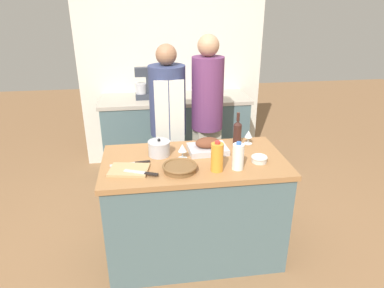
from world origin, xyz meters
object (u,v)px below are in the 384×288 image
at_px(mixing_bowl, 259,159).
at_px(person_cook_aproned, 168,122).
at_px(person_cook_guest, 207,115).
at_px(wicker_basket, 180,168).
at_px(condiment_bottle_short, 195,86).
at_px(wine_glass_left, 248,135).
at_px(juice_jug, 217,157).
at_px(knife_chef, 132,163).
at_px(cutting_board, 129,170).
at_px(condiment_bottle_tall, 170,91).
at_px(wine_bottle_green, 237,132).
at_px(roasting_pan, 208,147).
at_px(stock_pot, 159,148).
at_px(milk_jug, 238,156).
at_px(stand_mixer, 143,86).
at_px(knife_paring, 142,173).
at_px(wine_glass_right, 182,149).

height_order(mixing_bowl, person_cook_aproned, person_cook_aproned).
bearing_deg(person_cook_guest, wicker_basket, -126.08).
bearing_deg(condiment_bottle_short, wine_glass_left, -80.57).
bearing_deg(juice_jug, knife_chef, 162.22).
xyz_separation_m(cutting_board, condiment_bottle_tall, (0.43, 1.57, 0.16)).
distance_m(juice_jug, wine_bottle_green, 0.53).
bearing_deg(cutting_board, wicker_basket, -8.01).
relative_size(roasting_pan, wicker_basket, 1.26).
height_order(roasting_pan, stock_pot, stock_pot).
relative_size(juice_jug, milk_jug, 1.08).
distance_m(roasting_pan, wine_glass_left, 0.39).
bearing_deg(person_cook_aproned, knife_chef, -115.10).
height_order(milk_jug, knife_chef, milk_jug).
height_order(roasting_pan, person_cook_aproned, person_cook_aproned).
bearing_deg(stand_mixer, mixing_bowl, -63.24).
distance_m(mixing_bowl, condiment_bottle_tall, 1.65).
xyz_separation_m(condiment_bottle_tall, person_cook_guest, (0.30, -0.66, -0.07)).
relative_size(wicker_basket, condiment_bottle_tall, 1.14).
distance_m(roasting_pan, person_cook_aproned, 0.70).
height_order(milk_jug, condiment_bottle_tall, condiment_bottle_tall).
height_order(condiment_bottle_short, person_cook_aproned, person_cook_aproned).
height_order(wicker_basket, knife_paring, wicker_basket).
distance_m(condiment_bottle_short, person_cook_aproned, 0.98).
bearing_deg(stock_pot, condiment_bottle_tall, 81.44).
relative_size(wicker_basket, person_cook_aproned, 0.15).
bearing_deg(milk_jug, knife_paring, -179.51).
xyz_separation_m(wicker_basket, juice_jug, (0.26, -0.03, 0.08)).
xyz_separation_m(wine_glass_left, knife_chef, (-0.96, -0.25, -0.08)).
height_order(wicker_basket, wine_glass_left, wine_glass_left).
xyz_separation_m(roasting_pan, wine_glass_right, (-0.21, -0.09, 0.04)).
relative_size(wicker_basket, knife_chef, 0.84).
relative_size(roasting_pan, knife_chef, 1.06).
relative_size(condiment_bottle_short, person_cook_guest, 0.12).
xyz_separation_m(stock_pot, person_cook_guest, (0.50, 0.66, 0.04)).
bearing_deg(wine_bottle_green, stand_mixer, 120.54).
distance_m(cutting_board, wine_glass_right, 0.44).
bearing_deg(person_cook_aproned, wicker_basket, -91.40).
distance_m(wicker_basket, knife_chef, 0.38).
bearing_deg(cutting_board, wine_glass_right, 21.12).
height_order(knife_chef, condiment_bottle_tall, condiment_bottle_tall).
xyz_separation_m(milk_jug, wine_glass_left, (0.21, 0.44, -0.01)).
height_order(wine_bottle_green, wine_glass_right, wine_bottle_green).
distance_m(milk_jug, knife_paring, 0.68).
distance_m(person_cook_aproned, person_cook_guest, 0.38).
bearing_deg(wine_glass_left, stand_mixer, 123.31).
distance_m(stock_pot, wine_glass_left, 0.76).
bearing_deg(juice_jug, stand_mixer, 105.69).
xyz_separation_m(stand_mixer, person_cook_aproned, (0.22, -0.77, -0.18)).
distance_m(roasting_pan, knife_chef, 0.61).
xyz_separation_m(person_cook_aproned, person_cook_guest, (0.38, 0.01, 0.06)).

